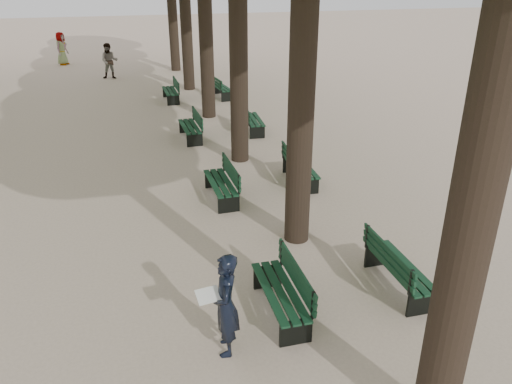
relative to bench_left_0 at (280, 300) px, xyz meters
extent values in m
plane|color=#CAB099|center=(-0.37, -0.67, -0.27)|extent=(120.00, 120.00, 0.00)
cylinder|color=#33261C|center=(1.13, -2.67, 3.48)|extent=(0.52, 0.52, 7.50)
cylinder|color=#33261C|center=(1.13, 2.33, 3.48)|extent=(0.52, 0.52, 7.50)
cylinder|color=#33261C|center=(1.13, 7.33, 3.48)|extent=(0.52, 0.52, 7.50)
cylinder|color=#33261C|center=(1.13, 12.33, 3.48)|extent=(0.52, 0.52, 7.50)
cylinder|color=#33261C|center=(1.13, 17.33, 3.48)|extent=(0.52, 0.52, 7.50)
cylinder|color=#33261C|center=(1.13, 22.33, 3.48)|extent=(0.52, 0.52, 7.50)
cube|color=black|center=(-0.02, 0.00, -0.05)|extent=(0.55, 1.81, 0.45)
cube|color=black|center=(-0.02, 0.00, 0.18)|extent=(0.57, 1.81, 0.04)
cube|color=black|center=(0.26, 0.00, 0.45)|extent=(0.07, 1.80, 0.40)
cube|color=black|center=(-0.02, 4.72, -0.05)|extent=(0.54, 1.81, 0.45)
cube|color=black|center=(-0.02, 4.72, 0.18)|extent=(0.56, 1.81, 0.04)
cube|color=black|center=(0.26, 4.72, 0.45)|extent=(0.06, 1.80, 0.40)
cube|color=black|center=(-0.02, 9.70, -0.05)|extent=(0.55, 1.81, 0.45)
cube|color=black|center=(-0.02, 9.70, 0.18)|extent=(0.57, 1.81, 0.04)
cube|color=black|center=(0.26, 9.71, 0.45)|extent=(0.07, 1.80, 0.40)
cube|color=black|center=(-0.02, 15.22, -0.05)|extent=(0.54, 1.81, 0.45)
cube|color=black|center=(-0.02, 15.22, 0.18)|extent=(0.56, 1.81, 0.04)
cube|color=black|center=(0.26, 15.22, 0.45)|extent=(0.06, 1.80, 0.40)
cube|color=black|center=(2.28, 0.12, -0.05)|extent=(0.55, 1.81, 0.45)
cube|color=black|center=(2.28, 0.12, 0.18)|extent=(0.57, 1.81, 0.04)
cube|color=black|center=(2.00, 0.12, 0.45)|extent=(0.07, 1.80, 0.40)
cube|color=black|center=(2.28, 5.18, -0.05)|extent=(0.62, 1.83, 0.45)
cube|color=black|center=(2.28, 5.18, 0.18)|extent=(0.64, 1.83, 0.04)
cube|color=black|center=(2.00, 5.20, 0.45)|extent=(0.14, 1.80, 0.40)
cube|color=black|center=(2.28, 9.94, -0.05)|extent=(0.68, 1.84, 0.45)
cube|color=black|center=(2.28, 9.94, 0.18)|extent=(0.70, 1.84, 0.04)
cube|color=black|center=(2.00, 9.97, 0.45)|extent=(0.20, 1.80, 0.40)
cube|color=black|center=(2.28, 15.25, -0.05)|extent=(0.69, 1.84, 0.45)
cube|color=black|center=(2.28, 15.25, 0.18)|extent=(0.71, 1.84, 0.04)
cube|color=black|center=(2.00, 15.22, 0.45)|extent=(0.22, 1.80, 0.40)
imported|color=black|center=(-1.05, -0.62, 0.55)|extent=(0.44, 0.71, 1.65)
cube|color=white|center=(-1.30, -0.62, 0.78)|extent=(0.37, 0.29, 0.12)
imported|color=#262628|center=(-2.43, 20.91, 0.63)|extent=(0.91, 0.48, 1.80)
imported|color=#262628|center=(-5.11, 25.90, 0.67)|extent=(0.75, 0.99, 1.88)
camera|label=1|loc=(-2.23, -6.46, 5.04)|focal=35.00mm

